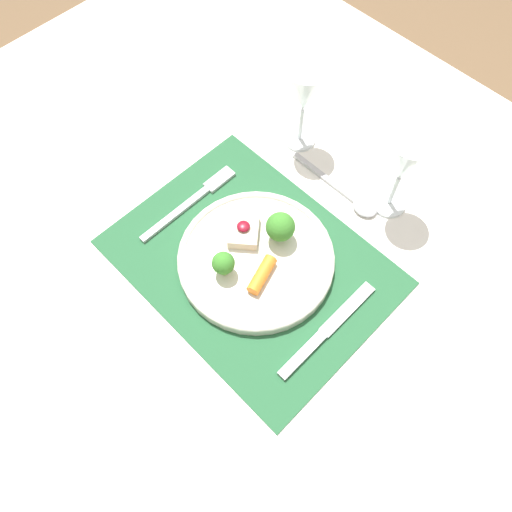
{
  "coord_description": "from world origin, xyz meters",
  "views": [
    {
      "loc": [
        0.27,
        -0.26,
        1.51
      ],
      "look_at": [
        0.01,
        0.01,
        0.79
      ],
      "focal_mm": 35.0,
      "sensor_mm": 36.0,
      "label": 1
    }
  ],
  "objects_px": {
    "knife": "(321,336)",
    "wine_glass_near": "(406,162)",
    "wine_glass_far": "(305,93)",
    "spoon": "(352,198)",
    "dinner_plate": "(256,256)",
    "fork": "(195,199)"
  },
  "relations": [
    {
      "from": "knife",
      "to": "wine_glass_near",
      "type": "xyz_separation_m",
      "value": [
        -0.08,
        0.27,
        0.11
      ]
    },
    {
      "from": "wine_glass_near",
      "to": "wine_glass_far",
      "type": "relative_size",
      "value": 0.99
    },
    {
      "from": "spoon",
      "to": "wine_glass_far",
      "type": "relative_size",
      "value": 1.12
    },
    {
      "from": "wine_glass_near",
      "to": "wine_glass_far",
      "type": "height_order",
      "value": "wine_glass_far"
    },
    {
      "from": "knife",
      "to": "dinner_plate",
      "type": "bearing_deg",
      "value": 170.73
    },
    {
      "from": "fork",
      "to": "wine_glass_far",
      "type": "height_order",
      "value": "wine_glass_far"
    },
    {
      "from": "spoon",
      "to": "wine_glass_far",
      "type": "distance_m",
      "value": 0.2
    },
    {
      "from": "wine_glass_far",
      "to": "wine_glass_near",
      "type": "bearing_deg",
      "value": 1.1
    },
    {
      "from": "wine_glass_near",
      "to": "wine_glass_far",
      "type": "distance_m",
      "value": 0.21
    },
    {
      "from": "spoon",
      "to": "wine_glass_near",
      "type": "relative_size",
      "value": 1.14
    },
    {
      "from": "dinner_plate",
      "to": "spoon",
      "type": "height_order",
      "value": "dinner_plate"
    },
    {
      "from": "fork",
      "to": "spoon",
      "type": "xyz_separation_m",
      "value": [
        0.2,
        0.2,
        -0.0
      ]
    },
    {
      "from": "spoon",
      "to": "wine_glass_far",
      "type": "bearing_deg",
      "value": 166.29
    },
    {
      "from": "knife",
      "to": "fork",
      "type": "bearing_deg",
      "value": 172.92
    },
    {
      "from": "knife",
      "to": "wine_glass_far",
      "type": "bearing_deg",
      "value": 135.99
    },
    {
      "from": "spoon",
      "to": "knife",
      "type": "bearing_deg",
      "value": -61.5
    },
    {
      "from": "fork",
      "to": "wine_glass_near",
      "type": "relative_size",
      "value": 1.24
    },
    {
      "from": "fork",
      "to": "wine_glass_far",
      "type": "xyz_separation_m",
      "value": [
        0.04,
        0.24,
        0.11
      ]
    },
    {
      "from": "knife",
      "to": "wine_glass_near",
      "type": "height_order",
      "value": "wine_glass_near"
    },
    {
      "from": "knife",
      "to": "wine_glass_far",
      "type": "height_order",
      "value": "wine_glass_far"
    },
    {
      "from": "dinner_plate",
      "to": "wine_glass_far",
      "type": "relative_size",
      "value": 1.51
    },
    {
      "from": "dinner_plate",
      "to": "fork",
      "type": "xyz_separation_m",
      "value": [
        -0.16,
        0.01,
        -0.01
      ]
    }
  ]
}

